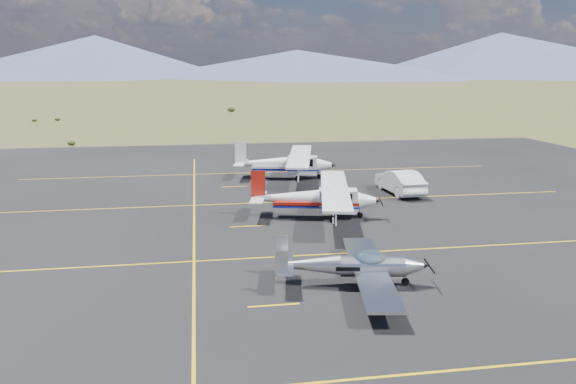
{
  "coord_description": "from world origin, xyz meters",
  "views": [
    {
      "loc": [
        -5.66,
        -23.15,
        8.83
      ],
      "look_at": [
        -0.43,
        8.92,
        1.6
      ],
      "focal_mm": 35.0,
      "sensor_mm": 36.0,
      "label": 1
    }
  ],
  "objects_px": {
    "aircraft_plain": "(285,163)",
    "sedan": "(400,182)",
    "aircraft_low_wing": "(354,266)",
    "aircraft_cessna": "(316,197)"
  },
  "relations": [
    {
      "from": "aircraft_low_wing",
      "to": "aircraft_plain",
      "type": "height_order",
      "value": "aircraft_plain"
    },
    {
      "from": "aircraft_low_wing",
      "to": "sedan",
      "type": "distance_m",
      "value": 18.22
    },
    {
      "from": "aircraft_cessna",
      "to": "aircraft_plain",
      "type": "distance_m",
      "value": 12.24
    },
    {
      "from": "aircraft_low_wing",
      "to": "sedan",
      "type": "height_order",
      "value": "aircraft_low_wing"
    },
    {
      "from": "aircraft_low_wing",
      "to": "aircraft_plain",
      "type": "bearing_deg",
      "value": 97.22
    },
    {
      "from": "aircraft_plain",
      "to": "sedan",
      "type": "distance_m",
      "value": 9.85
    },
    {
      "from": "aircraft_low_wing",
      "to": "aircraft_cessna",
      "type": "xyz_separation_m",
      "value": [
        0.68,
        10.78,
        0.38
      ]
    },
    {
      "from": "aircraft_cessna",
      "to": "aircraft_plain",
      "type": "bearing_deg",
      "value": 101.68
    },
    {
      "from": "aircraft_plain",
      "to": "sedan",
      "type": "xyz_separation_m",
      "value": [
        7.24,
        -6.66,
        -0.46
      ]
    },
    {
      "from": "aircraft_cessna",
      "to": "aircraft_plain",
      "type": "height_order",
      "value": "aircraft_plain"
    }
  ]
}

